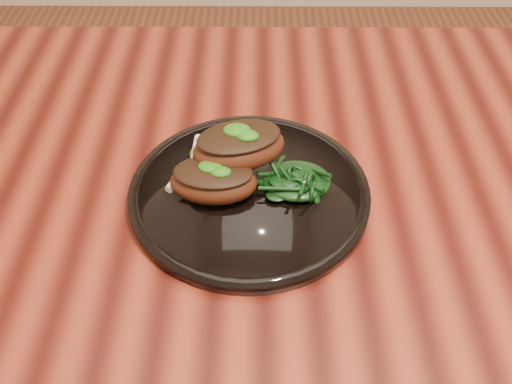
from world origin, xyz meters
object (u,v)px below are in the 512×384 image
desk (457,217)px  greens_heap (297,177)px  lamb_chop_front (213,180)px  plate (249,193)px

desk → greens_heap: greens_heap is taller
desk → lamb_chop_front: bearing=-170.6°
lamb_chop_front → plate: bearing=13.5°
plate → lamb_chop_front: bearing=-166.5°
plate → lamb_chop_front: size_ratio=2.63×
desk → plate: plate is taller
plate → greens_heap: bearing=5.2°
lamb_chop_front → greens_heap: 0.11m
desk → greens_heap: (-0.24, -0.04, 0.11)m
greens_heap → desk: bearing=9.7°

